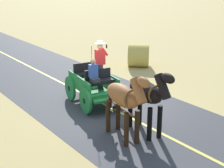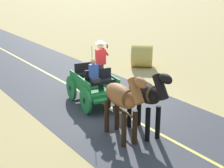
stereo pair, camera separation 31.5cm
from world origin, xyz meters
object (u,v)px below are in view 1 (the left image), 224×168
(horse_off_side, at_px, (124,98))
(hay_bale, at_px, (139,56))
(horse_drawn_carriage, at_px, (94,84))
(horse_near_side, at_px, (147,94))

(horse_off_side, distance_m, hay_bale, 8.50)
(horse_drawn_carriage, height_order, hay_bale, horse_drawn_carriage)
(horse_off_side, height_order, hay_bale, horse_off_side)
(horse_drawn_carriage, relative_size, hay_bale, 3.76)
(horse_near_side, height_order, horse_off_side, same)
(horse_drawn_carriage, bearing_deg, horse_off_side, 72.87)
(horse_drawn_carriage, xyz_separation_m, horse_near_side, (0.11, 3.05, 0.51))
(horse_near_side, bearing_deg, hay_bale, -129.64)
(horse_near_side, relative_size, horse_off_side, 1.00)
(horse_near_side, xyz_separation_m, hay_bale, (-5.13, -6.19, -0.72))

